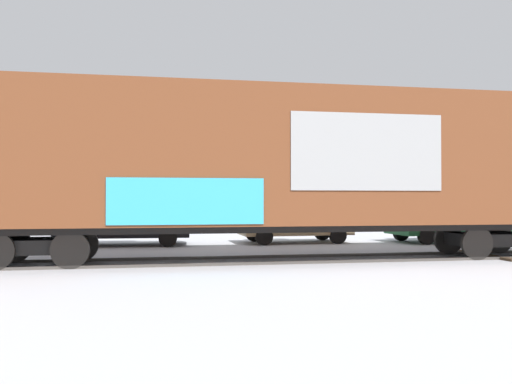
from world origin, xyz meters
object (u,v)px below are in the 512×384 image
Objects in this scene: parked_car_black at (122,222)px; parked_car_green at (448,221)px; flagpole at (268,140)px; freight_car at (281,162)px; parked_car_tan at (293,223)px.

parked_car_green is (12.50, -0.40, -0.03)m from parked_car_black.
flagpole reaches higher than parked_car_black.
flagpole reaches higher than parked_car_green.
flagpole is at bearing 81.33° from freight_car.
parked_car_green is at bearing -5.02° from parked_car_tan.
freight_car is 4.18× the size of parked_car_tan.
parked_car_black is 0.97× the size of parked_car_green.
freight_car is at bearing -47.87° from parked_car_black.
freight_car is 3.82× the size of parked_car_black.
parked_car_black is 6.38m from parked_car_tan.
freight_car is 9.33m from parked_car_green.
parked_car_tan is at bearing 174.98° from parked_car_green.
freight_car is 2.42× the size of flagpole.
flagpole is at bearing 86.36° from parked_car_tan.
parked_car_green is at bearing -57.99° from flagpole.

